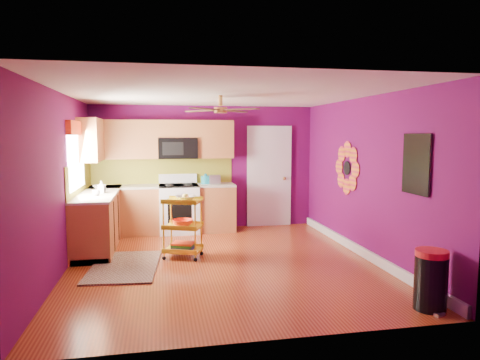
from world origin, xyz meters
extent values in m
plane|color=maroon|center=(0.00, 0.00, 0.00)|extent=(5.00, 5.00, 0.00)
cube|color=#5F0A50|center=(0.00, 2.50, 1.25)|extent=(4.50, 0.04, 2.50)
cube|color=#5F0A50|center=(0.00, -2.50, 1.25)|extent=(4.50, 0.04, 2.50)
cube|color=#5F0A50|center=(-2.25, 0.00, 1.25)|extent=(0.04, 5.00, 2.50)
cube|color=#5F0A50|center=(2.25, 0.00, 1.25)|extent=(0.04, 5.00, 2.50)
cube|color=silver|center=(0.00, 0.00, 2.50)|extent=(4.50, 5.00, 0.04)
cube|color=white|center=(2.22, 0.00, 0.07)|extent=(0.05, 4.90, 0.14)
cube|color=#975329|center=(-1.95, 1.35, 0.45)|extent=(0.60, 2.30, 0.90)
cube|color=#975329|center=(-0.85, 2.20, 0.45)|extent=(2.80, 0.60, 0.90)
cube|color=beige|center=(-1.95, 1.35, 0.92)|extent=(0.63, 2.30, 0.04)
cube|color=beige|center=(-0.85, 2.20, 0.92)|extent=(2.80, 0.63, 0.04)
cube|color=black|center=(-1.95, 1.35, 0.05)|extent=(0.54, 2.30, 0.10)
cube|color=black|center=(-0.85, 2.20, 0.05)|extent=(2.80, 0.54, 0.10)
cube|color=white|center=(-0.55, 2.17, 0.46)|extent=(0.76, 0.66, 0.92)
cube|color=black|center=(-0.55, 2.17, 0.93)|extent=(0.76, 0.62, 0.03)
cube|color=white|center=(-0.55, 2.45, 1.04)|extent=(0.76, 0.06, 0.18)
cube|color=black|center=(-0.55, 1.84, 0.45)|extent=(0.45, 0.02, 0.55)
cube|color=#975329|center=(-1.59, 2.33, 1.83)|extent=(1.32, 0.33, 0.75)
cube|color=#975329|center=(0.19, 2.33, 1.83)|extent=(0.72, 0.33, 0.75)
cube|color=#975329|center=(-0.55, 2.33, 2.03)|extent=(0.76, 0.33, 0.34)
cube|color=#975329|center=(-2.08, 1.85, 1.83)|extent=(0.33, 1.30, 0.75)
cube|color=black|center=(-0.55, 2.30, 1.65)|extent=(0.76, 0.38, 0.40)
cube|color=olive|center=(-0.85, 2.49, 1.20)|extent=(2.80, 0.01, 0.51)
cube|color=olive|center=(-2.24, 1.35, 1.20)|extent=(0.01, 2.30, 0.51)
cube|color=white|center=(-2.23, 1.05, 1.55)|extent=(0.03, 1.20, 1.00)
cube|color=#FA4216|center=(-2.20, 1.05, 2.02)|extent=(0.08, 1.35, 0.22)
cube|color=white|center=(1.35, 2.48, 1.02)|extent=(0.85, 0.04, 2.05)
cube|color=white|center=(1.35, 2.46, 1.02)|extent=(0.95, 0.02, 2.15)
sphere|color=#BF8C3F|center=(1.67, 2.42, 1.00)|extent=(0.07, 0.07, 0.07)
cylinder|color=black|center=(2.23, 0.60, 1.35)|extent=(0.01, 0.24, 0.24)
cube|color=teal|center=(2.23, -1.40, 1.55)|extent=(0.03, 0.52, 0.72)
cube|color=black|center=(2.21, -1.40, 1.55)|extent=(0.01, 0.56, 0.76)
cylinder|color=#BF8C3F|center=(0.00, 0.20, 2.42)|extent=(0.06, 0.06, 0.16)
cylinder|color=#BF8C3F|center=(0.00, 0.20, 2.28)|extent=(0.20, 0.20, 0.08)
cube|color=#4C2D19|center=(0.27, 0.47, 2.28)|extent=(0.47, 0.47, 0.01)
cube|color=#4C2D19|center=(-0.27, 0.47, 2.28)|extent=(0.47, 0.47, 0.01)
cube|color=#4C2D19|center=(-0.27, -0.07, 2.28)|extent=(0.47, 0.47, 0.01)
cube|color=#4C2D19|center=(0.27, -0.07, 2.28)|extent=(0.47, 0.47, 0.01)
cube|color=black|center=(-1.44, 0.05, 0.01)|extent=(1.07, 1.60, 0.02)
cylinder|color=yellow|center=(-0.87, 0.31, 0.47)|extent=(0.02, 0.02, 0.87)
cylinder|color=yellow|center=(-0.40, 0.13, 0.47)|extent=(0.02, 0.02, 0.87)
cylinder|color=yellow|center=(-0.75, 0.64, 0.47)|extent=(0.02, 0.02, 0.87)
cylinder|color=yellow|center=(-0.28, 0.46, 0.47)|extent=(0.02, 0.02, 0.87)
sphere|color=black|center=(-0.87, 0.31, 0.03)|extent=(0.06, 0.06, 0.06)
sphere|color=black|center=(-0.40, 0.13, 0.03)|extent=(0.06, 0.06, 0.06)
sphere|color=black|center=(-0.75, 0.64, 0.03)|extent=(0.06, 0.06, 0.06)
sphere|color=black|center=(-0.28, 0.46, 0.03)|extent=(0.06, 0.06, 0.06)
cube|color=yellow|center=(-0.58, 0.38, 0.89)|extent=(0.67, 0.58, 0.03)
cube|color=yellow|center=(-0.58, 0.38, 0.49)|extent=(0.67, 0.58, 0.03)
cube|color=yellow|center=(-0.58, 0.38, 0.12)|extent=(0.67, 0.58, 0.03)
imported|color=beige|center=(-0.53, 0.37, 0.94)|extent=(0.40, 0.40, 0.08)
sphere|color=yellow|center=(-0.53, 0.37, 0.96)|extent=(0.10, 0.10, 0.10)
imported|color=#FA4216|center=(-0.58, 0.38, 0.56)|extent=(0.41, 0.41, 0.10)
cube|color=navy|center=(-0.58, 0.38, 0.16)|extent=(0.39, 0.35, 0.04)
cube|color=#267233|center=(-0.58, 0.38, 0.20)|extent=(0.39, 0.35, 0.04)
cube|color=#FA4216|center=(-0.58, 0.38, 0.23)|extent=(0.39, 0.35, 0.03)
cylinder|color=black|center=(1.98, -2.13, 0.30)|extent=(0.45, 0.45, 0.60)
cylinder|color=red|center=(1.98, -2.13, 0.63)|extent=(0.35, 0.35, 0.07)
cube|color=beige|center=(1.98, -2.31, 0.01)|extent=(0.13, 0.10, 0.03)
cylinder|color=#127189|center=(-0.01, 2.27, 1.02)|extent=(0.18, 0.18, 0.16)
sphere|color=#127189|center=(-0.01, 2.27, 1.12)|extent=(0.06, 0.06, 0.06)
cube|color=beige|center=(0.16, 2.21, 1.03)|extent=(0.22, 0.15, 0.18)
imported|color=#EA3F72|center=(-1.88, 1.19, 1.05)|extent=(0.10, 0.10, 0.21)
imported|color=white|center=(-1.88, 1.29, 1.03)|extent=(0.14, 0.14, 0.18)
imported|color=white|center=(-1.99, 1.89, 0.97)|extent=(0.24, 0.24, 0.06)
imported|color=white|center=(-1.92, 0.93, 0.99)|extent=(0.11, 0.11, 0.09)
camera|label=1|loc=(-0.92, -6.19, 1.91)|focal=32.00mm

